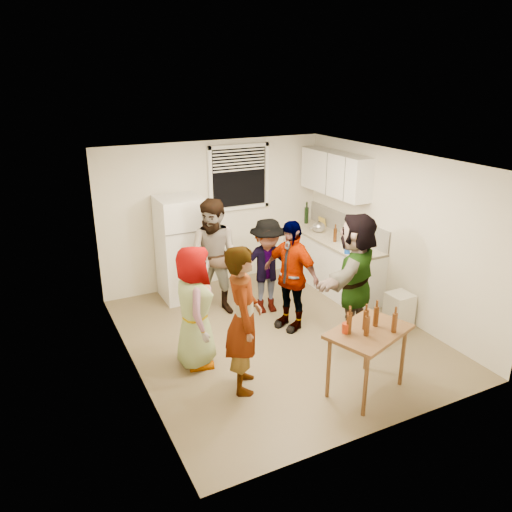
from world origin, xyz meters
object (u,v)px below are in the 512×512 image
wine_bottle (306,223)px  red_cup (345,333)px  guest_grey (197,363)px  guest_back_left (218,312)px  refrigerator (181,249)px  trash_bin (399,309)px  serving_table (364,390)px  guest_back_right (267,311)px  kettle (319,232)px  guest_black (289,326)px  beer_bottle_table (375,326)px  beer_bottle_counter (335,242)px  guest_stripe (244,386)px  blue_cup (347,253)px  guest_orange (351,333)px

wine_bottle → red_cup: bearing=-115.6°
guest_grey → guest_back_left: bearing=-18.1°
refrigerator → trash_bin: bearing=-43.3°
trash_bin → serving_table: trash_bin is taller
red_cup → guest_back_right: red_cup is taller
kettle → red_cup: bearing=-110.8°
wine_bottle → guest_black: bearing=-127.2°
red_cup → guest_back_left: size_ratio=0.06×
wine_bottle → serving_table: size_ratio=0.32×
guest_back_left → guest_back_right: bearing=11.5°
wine_bottle → guest_back_right: (-1.50, -1.30, -0.90)m
beer_bottle_table → guest_black: size_ratio=0.14×
guest_grey → serving_table: bearing=-118.0°
guest_back_left → guest_black: guest_back_left is taller
beer_bottle_counter → beer_bottle_table: (-1.17, -2.49, -0.09)m
refrigerator → guest_back_right: (1.00, -1.11, -0.85)m
guest_back_right → trash_bin: bearing=-30.6°
beer_bottle_table → guest_stripe: 1.72m
red_cup → refrigerator: bearing=102.8°
blue_cup → guest_orange: size_ratio=0.07×
kettle → guest_orange: size_ratio=0.14×
guest_orange → guest_stripe: bearing=-20.2°
refrigerator → guest_black: (1.06, -1.71, -0.85)m
refrigerator → guest_black: bearing=-58.3°
refrigerator → kettle: refrigerator is taller
blue_cup → guest_orange: blue_cup is taller
beer_bottle_counter → guest_stripe: 3.25m
kettle → guest_orange: (-0.64, -1.90, -0.90)m
trash_bin → guest_back_left: bearing=144.7°
kettle → trash_bin: 2.11m
serving_table → red_cup: red_cup is taller
guest_black → blue_cup: bearing=79.8°
guest_grey → guest_stripe: bearing=-141.0°
kettle → guest_grey: 3.47m
serving_table → refrigerator: bearing=106.8°
serving_table → blue_cup: bearing=60.2°
guest_stripe → guest_back_right: bearing=-12.7°
serving_table → guest_orange: size_ratio=0.53×
trash_bin → guest_back_left: trash_bin is taller
kettle → serving_table: kettle is taller
kettle → red_cup: size_ratio=2.18×
guest_back_right → kettle: bearing=36.6°
blue_cup → guest_back_left: bearing=159.5°
guest_orange → beer_bottle_counter: bearing=-148.1°
guest_back_left → guest_orange: guest_back_left is taller
refrigerator → guest_grey: 2.27m
guest_grey → guest_black: (1.57, 0.33, 0.00)m
kettle → guest_black: bearing=-127.9°
beer_bottle_table → guest_orange: size_ratio=0.13×
red_cup → guest_orange: 1.70m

